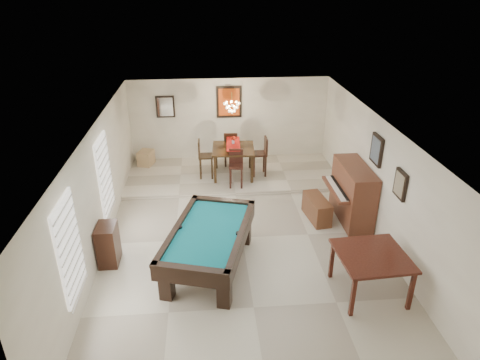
{
  "coord_description": "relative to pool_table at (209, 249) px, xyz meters",
  "views": [
    {
      "loc": [
        -0.74,
        -8.07,
        5.33
      ],
      "look_at": [
        0.0,
        0.6,
        1.15
      ],
      "focal_mm": 32.0,
      "sensor_mm": 36.0,
      "label": 1
    }
  ],
  "objects": [
    {
      "name": "ground_plane",
      "position": [
        0.75,
        1.01,
        -0.44
      ],
      "size": [
        6.0,
        9.0,
        0.02
      ],
      "primitive_type": "cube",
      "color": "beige"
    },
    {
      "name": "wall_back",
      "position": [
        0.75,
        5.51,
        0.87
      ],
      "size": [
        6.0,
        0.04,
        2.6
      ],
      "primitive_type": "cube",
      "color": "silver",
      "rests_on": "ground_plane"
    },
    {
      "name": "wall_front",
      "position": [
        0.75,
        -3.49,
        0.87
      ],
      "size": [
        6.0,
        0.04,
        2.6
      ],
      "primitive_type": "cube",
      "color": "silver",
      "rests_on": "ground_plane"
    },
    {
      "name": "wall_left",
      "position": [
        -2.25,
        1.01,
        0.87
      ],
      "size": [
        0.04,
        9.0,
        2.6
      ],
      "primitive_type": "cube",
      "color": "silver",
      "rests_on": "ground_plane"
    },
    {
      "name": "wall_right",
      "position": [
        3.75,
        1.01,
        0.87
      ],
      "size": [
        0.04,
        9.0,
        2.6
      ],
      "primitive_type": "cube",
      "color": "silver",
      "rests_on": "ground_plane"
    },
    {
      "name": "ceiling",
      "position": [
        0.75,
        1.01,
        2.17
      ],
      "size": [
        6.0,
        9.0,
        0.04
      ],
      "primitive_type": "cube",
      "color": "white",
      "rests_on": "wall_back"
    },
    {
      "name": "dining_step",
      "position": [
        0.75,
        4.26,
        -0.37
      ],
      "size": [
        6.0,
        2.5,
        0.12
      ],
      "primitive_type": "cube",
      "color": "beige",
      "rests_on": "ground_plane"
    },
    {
      "name": "window_left_front",
      "position": [
        -2.22,
        -1.19,
        0.97
      ],
      "size": [
        0.06,
        1.0,
        1.7
      ],
      "primitive_type": "cube",
      "color": "white",
      "rests_on": "wall_left"
    },
    {
      "name": "window_left_rear",
      "position": [
        -2.22,
        1.61,
        0.97
      ],
      "size": [
        0.06,
        1.0,
        1.7
      ],
      "primitive_type": "cube",
      "color": "white",
      "rests_on": "wall_left"
    },
    {
      "name": "pool_table",
      "position": [
        0.0,
        0.0,
        0.0
      ],
      "size": [
        2.04,
        2.85,
        0.86
      ],
      "primitive_type": null,
      "rotation": [
        0.0,
        0.0,
        -0.28
      ],
      "color": "black",
      "rests_on": "ground_plane"
    },
    {
      "name": "square_table",
      "position": [
        2.9,
        -1.0,
        -0.01
      ],
      "size": [
        1.29,
        1.29,
        0.84
      ],
      "primitive_type": null,
      "rotation": [
        0.0,
        0.0,
        0.06
      ],
      "color": "#37150D",
      "rests_on": "ground_plane"
    },
    {
      "name": "upright_piano",
      "position": [
        3.27,
        1.65,
        0.25
      ],
      "size": [
        0.91,
        1.63,
        1.36
      ],
      "primitive_type": null,
      "color": "brown",
      "rests_on": "ground_plane"
    },
    {
      "name": "piano_bench",
      "position": [
        2.6,
        1.69,
        -0.15
      ],
      "size": [
        0.52,
        1.04,
        0.55
      ],
      "primitive_type": "cube",
      "rotation": [
        0.0,
        0.0,
        0.14
      ],
      "color": "brown",
      "rests_on": "ground_plane"
    },
    {
      "name": "apothecary_chest",
      "position": [
        -2.03,
        0.35,
        0.0
      ],
      "size": [
        0.38,
        0.57,
        0.86
      ],
      "primitive_type": "cube",
      "color": "black",
      "rests_on": "ground_plane"
    },
    {
      "name": "dining_table",
      "position": [
        0.77,
        4.1,
        0.17
      ],
      "size": [
        1.23,
        1.23,
        0.96
      ],
      "primitive_type": null,
      "rotation": [
        0.0,
        0.0,
        -0.06
      ],
      "color": "black",
      "rests_on": "dining_step"
    },
    {
      "name": "flower_vase",
      "position": [
        0.77,
        4.1,
        0.76
      ],
      "size": [
        0.15,
        0.15,
        0.22
      ],
      "primitive_type": null,
      "rotation": [
        0.0,
        0.0,
        0.19
      ],
      "color": "#A11F0D",
      "rests_on": "dining_table"
    },
    {
      "name": "dining_chair_south",
      "position": [
        0.79,
        3.4,
        0.2
      ],
      "size": [
        0.41,
        0.41,
        1.02
      ],
      "primitive_type": null,
      "rotation": [
        0.0,
        0.0,
        -0.09
      ],
      "color": "black",
      "rests_on": "dining_step"
    },
    {
      "name": "dining_chair_north",
      "position": [
        0.74,
        4.87,
        0.22
      ],
      "size": [
        0.41,
        0.41,
        1.06
      ],
      "primitive_type": null,
      "rotation": [
        0.0,
        0.0,
        3.11
      ],
      "color": "black",
      "rests_on": "dining_step"
    },
    {
      "name": "dining_chair_west",
      "position": [
        -0.0,
        4.07,
        0.24
      ],
      "size": [
        0.41,
        0.41,
        1.09
      ],
      "primitive_type": null,
      "rotation": [
        0.0,
        0.0,
        1.56
      ],
      "color": "black",
      "rests_on": "dining_step"
    },
    {
      "name": "dining_chair_east",
      "position": [
        1.51,
        4.08,
        0.25
      ],
      "size": [
        0.42,
        0.42,
        1.12
      ],
      "primitive_type": null,
      "rotation": [
        0.0,
        0.0,
        -1.56
      ],
      "color": "black",
      "rests_on": "dining_step"
    },
    {
      "name": "corner_bench",
      "position": [
        -1.81,
        5.08,
        -0.09
      ],
      "size": [
        0.51,
        0.58,
        0.44
      ],
      "primitive_type": "cube",
      "rotation": [
        0.0,
        0.0,
        -0.29
      ],
      "color": "tan",
      "rests_on": "dining_step"
    },
    {
      "name": "chandelier",
      "position": [
        0.75,
        4.21,
        1.77
      ],
      "size": [
        0.44,
        0.44,
        0.6
      ],
      "primitive_type": null,
      "color": "#FFE5B2",
      "rests_on": "ceiling"
    },
    {
      "name": "back_painting",
      "position": [
        0.75,
        5.47,
        1.47
      ],
      "size": [
        0.75,
        0.06,
        0.95
      ],
      "primitive_type": "cube",
      "color": "#D84C14",
      "rests_on": "wall_back"
    },
    {
      "name": "back_mirror",
      "position": [
        -1.15,
        5.47,
        1.37
      ],
      "size": [
        0.55,
        0.06,
        0.65
      ],
      "primitive_type": "cube",
      "color": "white",
      "rests_on": "wall_back"
    },
    {
      "name": "right_picture_upper",
      "position": [
        3.71,
        1.31,
        1.47
      ],
      "size": [
        0.06,
        0.55,
        0.65
      ],
      "primitive_type": "cube",
      "color": "slate",
      "rests_on": "wall_right"
    },
    {
      "name": "right_picture_lower",
      "position": [
        3.71,
        0.01,
        1.27
      ],
      "size": [
        0.06,
        0.45,
        0.55
      ],
      "primitive_type": "cube",
      "color": "gray",
      "rests_on": "wall_right"
    }
  ]
}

